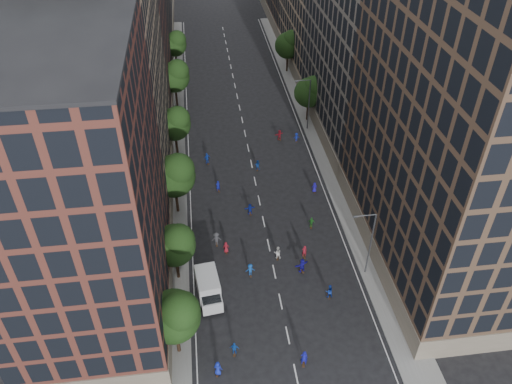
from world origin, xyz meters
TOP-DOWN VIEW (x-y plane):
  - ground at (0.00, 40.00)m, footprint 240.00×240.00m
  - sidewalk_left at (-12.00, 47.50)m, footprint 4.00×105.00m
  - sidewalk_right at (12.00, 47.50)m, footprint 4.00×105.00m
  - bldg_left_a at (-19.00, 11.00)m, footprint 14.00×22.00m
  - bldg_left_b at (-19.00, 35.00)m, footprint 14.00×26.00m
  - bldg_left_c at (-19.00, 58.00)m, footprint 14.00×20.00m
  - bldg_right_a at (19.00, 15.00)m, footprint 14.00×30.00m
  - bldg_right_b at (19.00, 44.00)m, footprint 14.00×28.00m
  - tree_left_0 at (-11.01, 3.85)m, footprint 5.20×5.20m
  - tree_left_1 at (-11.02, 13.86)m, footprint 4.80×4.80m
  - tree_left_2 at (-10.99, 25.83)m, footprint 5.60×5.60m
  - tree_left_3 at (-11.02, 39.85)m, footprint 5.00×5.00m
  - tree_left_4 at (-11.00, 55.84)m, footprint 5.40×5.40m
  - tree_left_5 at (-11.02, 71.86)m, footprint 4.80×4.80m
  - tree_right_a at (11.38, 47.85)m, footprint 5.00×5.00m
  - tree_right_b at (11.39, 67.85)m, footprint 5.20×5.20m
  - streetlamp_near at (10.37, 12.00)m, footprint 2.64×0.22m
  - streetlamp_far at (10.37, 45.00)m, footprint 2.64×0.22m
  - cargo_van at (-7.81, 10.62)m, footprint 3.11×5.60m
  - skater_0 at (-7.47, 1.00)m, footprint 0.99×0.83m
  - skater_1 at (0.95, 1.00)m, footprint 0.79×0.60m
  - skater_2 at (5.43, 8.98)m, footprint 0.89×0.70m
  - skater_3 at (-2.88, 13.33)m, footprint 1.10×0.66m
  - skater_4 at (-5.67, 3.03)m, footprint 1.02×0.62m
  - skater_5 at (3.22, 13.14)m, footprint 1.84×1.20m
  - skater_6 at (-5.36, 17.46)m, footprint 0.77×0.51m
  - skater_7 at (3.98, 15.52)m, footprint 0.65×0.46m
  - skater_8 at (0.71, 15.63)m, footprint 0.94×0.77m
  - skater_9 at (-6.43, 18.93)m, footprint 1.21×0.70m
  - skater_10 at (5.98, 20.63)m, footprint 0.97×0.59m
  - skater_11 at (-1.60, 24.30)m, footprint 1.53×0.68m
  - skater_12 at (8.02, 27.92)m, footprint 0.75×0.50m
  - skater_13 at (-5.52, 29.88)m, footprint 0.72×0.61m
  - skater_14 at (0.71, 34.33)m, footprint 0.94×0.82m
  - skater_15 at (8.03, 41.44)m, footprint 0.98×0.58m
  - skater_16 at (-6.70, 36.89)m, footprint 1.16×0.83m
  - skater_17 at (5.37, 42.28)m, footprint 1.69×1.10m

SIDE VIEW (x-z plane):
  - ground at x=0.00m, z-range 0.00..0.00m
  - sidewalk_left at x=-12.00m, z-range 0.00..0.15m
  - sidewalk_right at x=12.00m, z-range 0.00..0.15m
  - skater_15 at x=8.03m, z-range 0.00..1.50m
  - skater_12 at x=8.02m, z-range 0.00..1.52m
  - skater_10 at x=5.98m, z-range 0.00..1.54m
  - skater_6 at x=-5.36m, z-range 0.00..1.55m
  - skater_11 at x=-1.60m, z-range 0.00..1.59m
  - skater_14 at x=0.71m, z-range 0.00..1.63m
  - skater_4 at x=-5.67m, z-range 0.00..1.63m
  - skater_3 at x=-2.88m, z-range 0.00..1.66m
  - skater_13 at x=-5.52m, z-range 0.00..1.68m
  - skater_7 at x=3.98m, z-range 0.00..1.69m
  - skater_0 at x=-7.47m, z-range 0.00..1.72m
  - skater_17 at x=5.37m, z-range 0.00..1.74m
  - skater_8 at x=0.71m, z-range 0.00..1.79m
  - skater_2 at x=5.43m, z-range 0.00..1.79m
  - skater_16 at x=-6.70m, z-range 0.00..1.83m
  - skater_9 at x=-6.43m, z-range 0.00..1.87m
  - skater_5 at x=3.22m, z-range 0.00..1.90m
  - skater_1 at x=0.95m, z-range 0.00..1.94m
  - cargo_van at x=-7.81m, z-range 0.08..2.93m
  - streetlamp_near at x=10.37m, z-range 0.64..9.70m
  - streetlamp_far at x=10.37m, z-range 0.64..9.70m
  - tree_left_1 at x=-11.02m, z-range 1.45..9.66m
  - tree_right_a at x=11.38m, z-range 1.43..9.83m
  - tree_left_5 at x=-11.02m, z-range 1.51..9.84m
  - tree_left_3 at x=-11.02m, z-range 1.53..10.11m
  - tree_left_0 at x=-11.01m, z-range 1.54..10.37m
  - tree_right_b at x=11.39m, z-range 1.54..10.37m
  - tree_left_4 at x=-11.00m, z-range 1.56..10.63m
  - tree_left_2 at x=-10.99m, z-range 1.63..11.08m
  - bldg_left_c at x=-19.00m, z-range 0.00..28.00m
  - bldg_left_a at x=-19.00m, z-range 0.00..30.00m
  - bldg_right_b at x=19.00m, z-range 0.00..33.00m
  - bldg_left_b at x=-19.00m, z-range 0.00..34.00m
  - bldg_right_a at x=19.00m, z-range 0.00..36.00m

